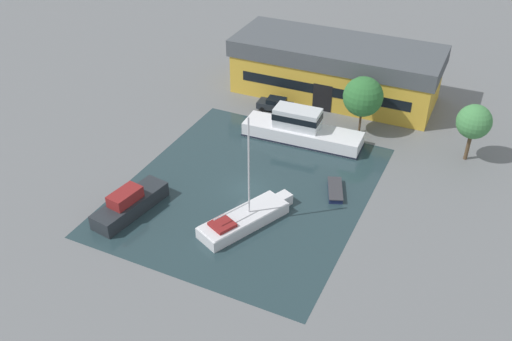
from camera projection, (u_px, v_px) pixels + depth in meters
The scene contains 10 objects.
ground_plane at pixel (247, 189), 56.38m from camera, with size 440.00×440.00×0.00m, color slate.
water_canal at pixel (247, 189), 56.38m from camera, with size 22.80×26.98×0.01m, color #23383D.
warehouse_building at pixel (336, 69), 71.62m from camera, with size 25.90×10.39×6.99m.
quay_tree_near_building at pixel (363, 97), 63.18m from camera, with size 4.48×4.48×6.75m.
quay_tree_by_water at pixel (474, 122), 58.43m from camera, with size 3.60×3.60×6.35m.
parked_car at pixel (275, 104), 69.57m from camera, with size 4.41×2.22×1.62m.
sailboat_moored at pixel (245, 218), 51.56m from camera, with size 6.08×9.83×10.91m.
motor_cruiser at pixel (301, 129), 63.43m from camera, with size 13.61×4.20×3.81m.
small_dinghy at pixel (335, 190), 55.76m from camera, with size 2.70×4.15×0.54m.
cabin_boat at pixel (130, 204), 52.83m from camera, with size 3.57×8.23×2.58m.
Camera 1 is at (20.35, -40.82, 33.20)m, focal length 40.00 mm.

